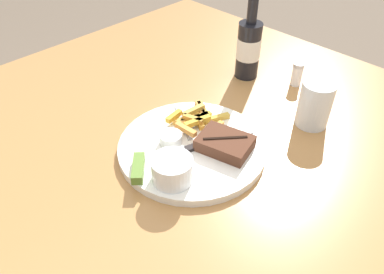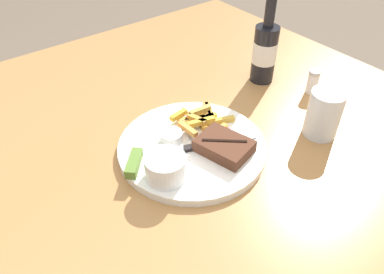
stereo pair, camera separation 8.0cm
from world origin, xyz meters
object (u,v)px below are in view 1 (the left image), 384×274
dipping_sauce_cup (171,138)px  beer_bottle (249,47)px  knife_utensil (213,142)px  pickle_spear (138,168)px  steak_portion (225,143)px  drinking_glass (315,104)px  dinner_plate (192,147)px  salt_shaker (297,74)px  coleslaw_cup (172,168)px  fork_utensil (183,120)px

dipping_sauce_cup → beer_bottle: size_ratio=0.20×
knife_utensil → pickle_spear: bearing=-174.4°
steak_portion → knife_utensil: size_ratio=0.79×
knife_utensil → drinking_glass: bearing=-3.2°
dinner_plate → pickle_spear: size_ratio=4.72×
drinking_glass → salt_shaker: bearing=134.5°
coleslaw_cup → fork_utensil: 0.19m
dinner_plate → pickle_spear: 0.14m
pickle_spear → beer_bottle: size_ratio=0.27×
coleslaw_cup → dipping_sauce_cup: 0.11m
salt_shaker → dinner_plate: bearing=-91.7°
dipping_sauce_cup → drinking_glass: bearing=60.4°
salt_shaker → drinking_glass: bearing=-45.5°
dinner_plate → fork_utensil: fork_utensil is taller
salt_shaker → coleslaw_cup: bearing=-86.0°
dinner_plate → fork_utensil: bearing=149.3°
dipping_sauce_cup → pickle_spear: size_ratio=0.73×
steak_portion → dipping_sauce_cup: 0.12m
steak_portion → fork_utensil: 0.13m
beer_bottle → dipping_sauce_cup: bearing=-77.6°
beer_bottle → drinking_glass: size_ratio=2.26×
fork_utensil → knife_utensil: size_ratio=0.76×
dipping_sauce_cup → pickle_spear: bearing=-79.7°
knife_utensil → dinner_plate: bearing=160.3°
knife_utensil → beer_bottle: 0.34m
salt_shaker → dipping_sauce_cup: bearing=-96.4°
dipping_sauce_cup → steak_portion: bearing=35.6°
pickle_spear → knife_utensil: (0.05, 0.17, -0.01)m
pickle_spear → fork_utensil: bearing=107.7°
knife_utensil → beer_bottle: beer_bottle is taller
steak_portion → knife_utensil: steak_portion is taller
coleslaw_cup → salt_shaker: bearing=94.0°
dinner_plate → beer_bottle: 0.37m
steak_portion → drinking_glass: (0.07, 0.23, 0.02)m
fork_utensil → knife_utensil: (0.10, -0.01, 0.00)m
steak_portion → beer_bottle: bearing=120.5°
fork_utensil → steak_portion: bearing=28.8°
beer_bottle → salt_shaker: 0.15m
steak_portion → fork_utensil: steak_portion is taller
coleslaw_cup → knife_utensil: coleslaw_cup is taller
coleslaw_cup → fork_utensil: coleslaw_cup is taller
steak_portion → coleslaw_cup: bearing=-95.5°
knife_utensil → salt_shaker: size_ratio=2.47×
dipping_sauce_cup → drinking_glass: size_ratio=0.45×
dipping_sauce_cup → fork_utensil: dipping_sauce_cup is taller
steak_portion → salt_shaker: size_ratio=1.96×
knife_utensil → beer_bottle: bearing=46.5°
beer_bottle → knife_utensil: bearing=-64.3°
pickle_spear → steak_portion: bearing=66.5°
salt_shaker → knife_utensil: bearing=-87.1°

